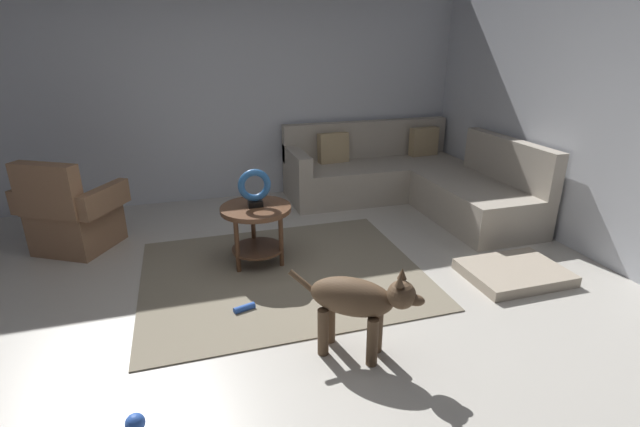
{
  "coord_description": "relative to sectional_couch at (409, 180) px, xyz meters",
  "views": [
    {
      "loc": [
        -0.55,
        -2.7,
        1.87
      ],
      "look_at": [
        0.45,
        0.6,
        0.55
      ],
      "focal_mm": 25.8,
      "sensor_mm": 36.0,
      "label": 1
    }
  ],
  "objects": [
    {
      "name": "sectional_couch",
      "position": [
        0.0,
        0.0,
        0.0
      ],
      "size": [
        2.2,
        2.25,
        0.88
      ],
      "color": "#B2A899",
      "rests_on": "ground_plane"
    },
    {
      "name": "ground_plane",
      "position": [
        -1.99,
        -2.02,
        -0.34
      ],
      "size": [
        6.0,
        6.0,
        0.1
      ],
      "primitive_type": "cube",
      "color": "beige"
    },
    {
      "name": "area_rug",
      "position": [
        -1.84,
        -1.32,
        -0.28
      ],
      "size": [
        2.3,
        1.9,
        0.01
      ],
      "primitive_type": "cube",
      "color": "gray",
      "rests_on": "ground_plane"
    },
    {
      "name": "side_table",
      "position": [
        -2.0,
        -1.08,
        0.13
      ],
      "size": [
        0.6,
        0.6,
        0.54
      ],
      "color": "brown",
      "rests_on": "ground_plane"
    },
    {
      "name": "torus_sculpture",
      "position": [
        -2.0,
        -1.08,
        0.42
      ],
      "size": [
        0.28,
        0.08,
        0.33
      ],
      "color": "black",
      "rests_on": "side_table"
    },
    {
      "name": "dog_toy_rope",
      "position": [
        -2.23,
        -1.8,
        -0.26
      ],
      "size": [
        0.17,
        0.09,
        0.05
      ],
      "primitive_type": "cylinder",
      "rotation": [
        0.0,
        1.57,
        0.28
      ],
      "color": "blue",
      "rests_on": "ground_plane"
    },
    {
      "name": "dog_bed_mat",
      "position": [
        -0.01,
        -1.94,
        -0.24
      ],
      "size": [
        0.8,
        0.6,
        0.09
      ],
      "primitive_type": "cube",
      "color": "#B2A38E",
      "rests_on": "ground_plane"
    },
    {
      "name": "dog",
      "position": [
        -1.62,
        -2.49,
        0.09
      ],
      "size": [
        0.72,
        0.54,
        0.63
      ],
      "rotation": [
        0.0,
        0.0,
        4.09
      ],
      "color": "brown",
      "rests_on": "ground_plane"
    },
    {
      "name": "dog_toy_ball",
      "position": [
        -2.91,
        -2.74,
        -0.24
      ],
      "size": [
        0.1,
        0.1,
        0.1
      ],
      "primitive_type": "sphere",
      "color": "blue",
      "rests_on": "ground_plane"
    },
    {
      "name": "wall_back",
      "position": [
        -1.99,
        0.92,
        1.06
      ],
      "size": [
        6.0,
        0.12,
        2.7
      ],
      "primitive_type": "cube",
      "color": "silver",
      "rests_on": "ground_plane"
    },
    {
      "name": "armchair",
      "position": [
        -3.59,
        -0.27,
        0.03
      ],
      "size": [
        0.99,
        0.92,
        0.88
      ],
      "rotation": [
        0.0,
        0.0,
        -0.52
      ],
      "color": "#936B4C",
      "rests_on": "ground_plane"
    }
  ]
}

